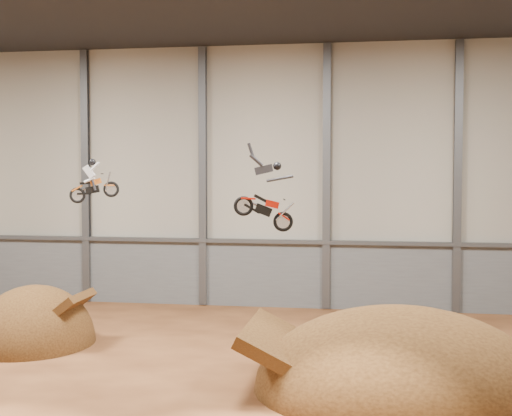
{
  "coord_description": "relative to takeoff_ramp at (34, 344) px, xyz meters",
  "views": [
    {
      "loc": [
        5.69,
        -22.7,
        7.32
      ],
      "look_at": [
        1.34,
        4.0,
        5.9
      ],
      "focal_mm": 50.0,
      "sensor_mm": 36.0,
      "label": 1
    }
  ],
  "objects": [
    {
      "name": "steel_column_4",
      "position": [
        18.34,
        9.73,
        7.0
      ],
      "size": [
        0.4,
        0.36,
        13.9
      ],
      "primitive_type": "cube",
      "color": "#47494F",
      "rests_on": "ground"
    },
    {
      "name": "steel_column_1",
      "position": [
        -1.66,
        9.73,
        7.0
      ],
      "size": [
        0.4,
        0.36,
        13.9
      ],
      "primitive_type": "cube",
      "color": "#47494F",
      "rests_on": "ground"
    },
    {
      "name": "floor",
      "position": [
        8.34,
        -5.07,
        0.0
      ],
      "size": [
        40.0,
        40.0,
        0.0
      ],
      "primitive_type": "plane",
      "color": "#4E2915",
      "rests_on": "ground"
    },
    {
      "name": "back_wall",
      "position": [
        8.34,
        9.93,
        7.0
      ],
      "size": [
        40.0,
        0.1,
        14.0
      ],
      "primitive_type": "cube",
      "color": "#A09B8D",
      "rests_on": "ground"
    },
    {
      "name": "fmx_rider_a",
      "position": [
        2.85,
        -0.06,
        7.04
      ],
      "size": [
        2.42,
        1.32,
        2.15
      ],
      "primitive_type": null,
      "rotation": [
        0.0,
        -0.18,
        0.25
      ],
      "color": "#C7611B"
    },
    {
      "name": "landing_ramp",
      "position": [
        15.0,
        -4.06,
        0.0
      ],
      "size": [
        9.74,
        8.61,
        5.62
      ],
      "primitive_type": "ellipsoid",
      "color": "#361F0D",
      "rests_on": "ground"
    },
    {
      "name": "steel_column_2",
      "position": [
        5.0,
        9.73,
        7.0
      ],
      "size": [
        0.4,
        0.36,
        13.9
      ],
      "primitive_type": "cube",
      "color": "#47494F",
      "rests_on": "ground"
    },
    {
      "name": "steel_column_3",
      "position": [
        11.67,
        9.73,
        7.0
      ],
      "size": [
        0.4,
        0.36,
        13.9
      ],
      "primitive_type": "cube",
      "color": "#47494F",
      "rests_on": "ground"
    },
    {
      "name": "lower_band_back",
      "position": [
        8.34,
        9.83,
        1.75
      ],
      "size": [
        39.8,
        0.18,
        3.5
      ],
      "primitive_type": "cube",
      "color": "slate",
      "rests_on": "ground"
    },
    {
      "name": "steel_rail",
      "position": [
        8.34,
        9.68,
        3.55
      ],
      "size": [
        39.8,
        0.35,
        0.2
      ],
      "primitive_type": "cube",
      "color": "#47494F",
      "rests_on": "lower_band_back"
    },
    {
      "name": "fmx_rider_b",
      "position": [
        10.03,
        -2.43,
        6.71
      ],
      "size": [
        3.81,
        1.54,
        3.48
      ],
      "primitive_type": null,
      "rotation": [
        0.0,
        0.38,
        0.19
      ],
      "color": "red"
    },
    {
      "name": "takeoff_ramp",
      "position": [
        0.0,
        0.0,
        0.0
      ],
      "size": [
        5.0,
        5.77,
        5.0
      ],
      "primitive_type": "ellipsoid",
      "color": "#361F0D",
      "rests_on": "ground"
    }
  ]
}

